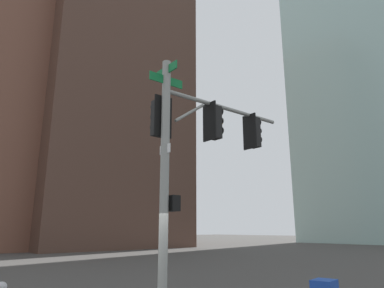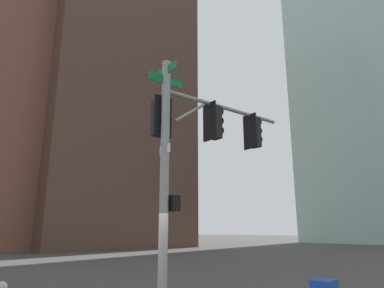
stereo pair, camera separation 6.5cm
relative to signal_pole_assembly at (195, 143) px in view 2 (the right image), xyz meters
The scene contains 3 objects.
signal_pole_assembly is the anchor object (origin of this frame).
building_brick_nearside 45.82m from the signal_pole_assembly, behind, with size 23.48×19.53×51.85m, color brown.
building_brick_midblock 40.58m from the signal_pole_assembly, 158.92° to the left, with size 16.60×18.47×44.52m, color #4C3328.
Camera 2 is at (7.55, -4.86, 2.11)m, focal length 32.18 mm.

